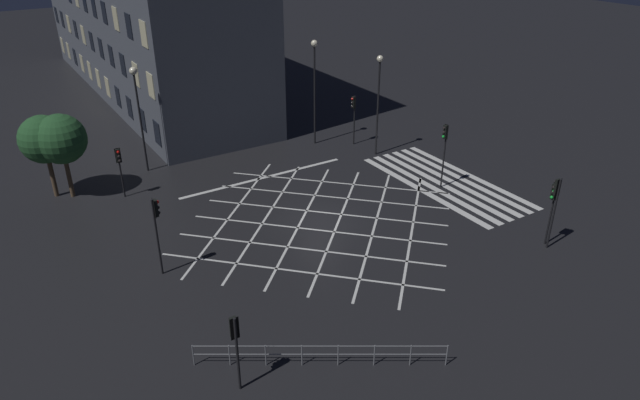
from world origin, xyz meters
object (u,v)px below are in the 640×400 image
object	(u,v)px
traffic_light_median_south	(444,143)
traffic_light_median_north	(157,221)
street_tree_near	(44,140)
traffic_light_sw_main	(555,199)
traffic_light_ne_main	(119,163)
traffic_light_se_cross	(354,110)
street_lamp_far	(137,97)
traffic_light_nw_main	(235,338)
street_lamp_east	(315,72)
traffic_light_sw_cross	(553,201)
street_tree_far	(61,139)
street_lamp_west	(379,87)

from	to	relation	value
traffic_light_median_south	traffic_light_median_north	distance (m)	19.31
street_tree_near	traffic_light_sw_main	bearing A→B (deg)	-134.33
traffic_light_ne_main	traffic_light_se_cross	size ratio (longest dim) A/B	0.86
traffic_light_median_south	street_tree_near	xyz separation A→B (m)	(12.59, 22.38, 0.75)
traffic_light_median_south	street_lamp_far	size ratio (longest dim) A/B	0.60
traffic_light_median_north	traffic_light_sw_main	bearing A→B (deg)	-25.16
traffic_light_nw_main	street_lamp_far	world-z (taller)	street_lamp_far
street_lamp_east	street_tree_near	distance (m)	19.62
traffic_light_sw_main	traffic_light_sw_cross	distance (m)	0.41
traffic_light_ne_main	traffic_light_median_north	size ratio (longest dim) A/B	0.80
traffic_light_se_cross	street_tree_near	world-z (taller)	street_tree_near
traffic_light_sw_main	street_lamp_far	size ratio (longest dim) A/B	0.56
traffic_light_sw_cross	traffic_light_median_north	world-z (taller)	traffic_light_median_north
traffic_light_sw_main	street_tree_far	distance (m)	29.73
traffic_light_sw_cross	traffic_light_nw_main	bearing A→B (deg)	2.06
street_lamp_far	street_tree_far	bearing A→B (deg)	105.21
traffic_light_median_north	street_tree_near	distance (m)	13.02
street_lamp_east	street_lamp_west	distance (m)	5.31
traffic_light_ne_main	traffic_light_sw_cross	size ratio (longest dim) A/B	0.91
traffic_light_median_south	street_tree_far	xyz separation A→B (m)	(11.94, 21.48, 0.80)
traffic_light_se_cross	street_lamp_east	bearing A→B (deg)	-36.49
traffic_light_median_south	traffic_light_sw_cross	bearing A→B (deg)	88.90
traffic_light_median_south	traffic_light_sw_main	bearing A→B (deg)	87.82
traffic_light_ne_main	street_tree_far	bearing A→B (deg)	-124.57
traffic_light_ne_main	traffic_light_median_south	bearing A→B (deg)	61.85
traffic_light_nw_main	traffic_light_ne_main	bearing A→B (deg)	-2.38
traffic_light_nw_main	traffic_light_sw_main	size ratio (longest dim) A/B	0.82
traffic_light_sw_main	traffic_light_median_north	size ratio (longest dim) A/B	0.98
traffic_light_nw_main	traffic_light_se_cross	bearing A→B (deg)	-44.78
street_lamp_east	street_lamp_west	world-z (taller)	street_lamp_east
street_lamp_east	street_lamp_far	xyz separation A→B (m)	(1.85, 13.13, -0.34)
traffic_light_nw_main	traffic_light_ne_main	xyz separation A→B (m)	(19.34, -0.80, -0.01)
traffic_light_median_south	street_lamp_east	xyz separation A→B (m)	(11.57, 2.88, 2.64)
traffic_light_nw_main	traffic_light_median_south	bearing A→B (deg)	-64.18
traffic_light_ne_main	traffic_light_se_cross	world-z (taller)	traffic_light_se_cross
traffic_light_sw_main	traffic_light_median_south	size ratio (longest dim) A/B	0.94
traffic_light_nw_main	traffic_light_sw_main	bearing A→B (deg)	-88.66
traffic_light_ne_main	street_lamp_far	distance (m)	5.28
traffic_light_median_north	street_lamp_east	world-z (taller)	street_lamp_east
traffic_light_sw_cross	street_lamp_west	bearing A→B (deg)	-90.18
traffic_light_ne_main	traffic_light_se_cross	xyz separation A→B (m)	(-0.21, -18.19, 0.39)
street_lamp_far	traffic_light_median_north	bearing A→B (deg)	166.21
traffic_light_median_south	street_lamp_east	world-z (taller)	street_lamp_east
traffic_light_sw_main	traffic_light_se_cross	xyz separation A→B (m)	(18.69, 0.07, -0.15)
traffic_light_se_cross	traffic_light_ne_main	bearing A→B (deg)	-0.65
traffic_light_ne_main	traffic_light_sw_cross	distance (m)	26.22
traffic_light_nw_main	street_tree_far	xyz separation A→B (m)	(21.33, 2.08, 1.52)
traffic_light_sw_cross	street_lamp_far	size ratio (longest dim) A/B	0.50
street_lamp_far	street_lamp_west	bearing A→B (deg)	-111.77
traffic_light_ne_main	street_lamp_far	xyz separation A→B (m)	(3.47, -2.59, 3.03)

